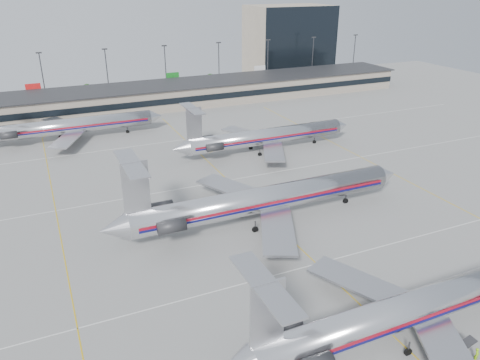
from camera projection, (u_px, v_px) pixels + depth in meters
ground at (365, 309)px, 52.67m from camera, size 260.00×260.00×0.00m
apron_markings at (317, 264)px, 61.04m from camera, size 160.00×0.15×0.02m
terminal at (150, 96)px, 133.47m from camera, size 162.00×17.00×6.25m
light_mast_row at (137, 69)px, 143.06m from camera, size 163.60×0.40×15.28m
distant_building at (288, 40)px, 178.11m from camera, size 30.00×20.00×25.00m
jet_foreground at (411, 308)px, 47.64m from camera, size 44.32×26.10×11.60m
jet_second_row at (261, 199)px, 70.20m from camera, size 49.13×28.93×12.86m
jet_third_row at (263, 137)px, 99.35m from camera, size 41.52×25.54×11.35m
jet_back_row at (68, 126)px, 106.24m from camera, size 42.22×25.97×11.54m
belt_loader at (452, 359)px, 45.00m from camera, size 4.44×1.38×2.36m
ramp_worker_near at (477, 355)px, 45.18m from camera, size 0.71×0.63×1.64m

